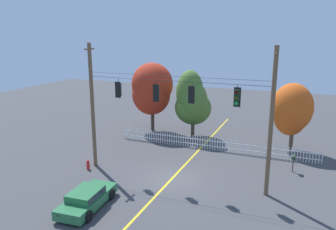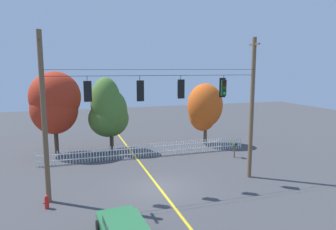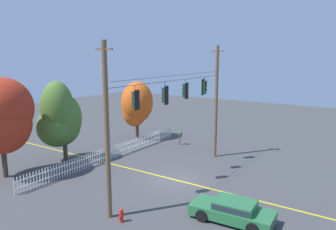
% 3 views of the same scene
% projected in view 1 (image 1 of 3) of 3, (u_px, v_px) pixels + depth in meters
% --- Properties ---
extents(ground, '(80.00, 80.00, 0.00)m').
position_uv_depth(ground, '(172.00, 178.00, 23.48)').
color(ground, '#424244').
extents(lane_centerline_stripe, '(0.16, 36.00, 0.01)m').
position_uv_depth(lane_centerline_stripe, '(172.00, 178.00, 23.48)').
color(lane_centerline_stripe, gold).
rests_on(lane_centerline_stripe, ground).
extents(signal_support_span, '(13.00, 1.10, 9.27)m').
position_uv_depth(signal_support_span, '(172.00, 113.00, 22.35)').
color(signal_support_span, brown).
rests_on(signal_support_span, ground).
extents(traffic_signal_northbound_primary, '(0.43, 0.38, 1.40)m').
position_uv_depth(traffic_signal_northbound_primary, '(119.00, 89.00, 23.52)').
color(traffic_signal_northbound_primary, black).
extents(traffic_signal_eastbound_side, '(0.43, 0.38, 1.46)m').
position_uv_depth(traffic_signal_eastbound_side, '(157.00, 93.00, 22.45)').
color(traffic_signal_eastbound_side, black).
extents(traffic_signal_southbound_primary, '(0.43, 0.38, 1.38)m').
position_uv_depth(traffic_signal_southbound_primary, '(192.00, 94.00, 21.52)').
color(traffic_signal_southbound_primary, black).
extents(traffic_signal_northbound_secondary, '(0.43, 0.38, 1.41)m').
position_uv_depth(traffic_signal_northbound_secondary, '(237.00, 97.00, 20.47)').
color(traffic_signal_northbound_secondary, black).
extents(white_picket_fence, '(17.51, 0.06, 1.12)m').
position_uv_depth(white_picket_fence, '(212.00, 144.00, 29.05)').
color(white_picket_fence, white).
rests_on(white_picket_fence, ground).
extents(autumn_maple_near_fence, '(4.22, 3.85, 7.07)m').
position_uv_depth(autumn_maple_near_fence, '(152.00, 89.00, 33.64)').
color(autumn_maple_near_fence, '#473828').
rests_on(autumn_maple_near_fence, ground).
extents(autumn_maple_mid, '(3.56, 3.36, 6.56)m').
position_uv_depth(autumn_maple_mid, '(192.00, 102.00, 31.95)').
color(autumn_maple_mid, '#473828').
rests_on(autumn_maple_mid, ground).
extents(autumn_oak_far_east, '(3.41, 3.04, 5.91)m').
position_uv_depth(autumn_oak_far_east, '(292.00, 110.00, 28.26)').
color(autumn_oak_far_east, brown).
rests_on(autumn_oak_far_east, ground).
extents(parked_car, '(2.14, 4.40, 1.15)m').
position_uv_depth(parked_car, '(87.00, 198.00, 19.42)').
color(parked_car, '#286B3D').
rests_on(parked_car, ground).
extents(fire_hydrant, '(0.38, 0.22, 0.74)m').
position_uv_depth(fire_hydrant, '(88.00, 165.00, 24.97)').
color(fire_hydrant, red).
rests_on(fire_hydrant, ground).
extents(roadside_mailbox, '(0.25, 0.44, 1.29)m').
position_uv_depth(roadside_mailbox, '(294.00, 159.00, 24.32)').
color(roadside_mailbox, brown).
rests_on(roadside_mailbox, ground).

